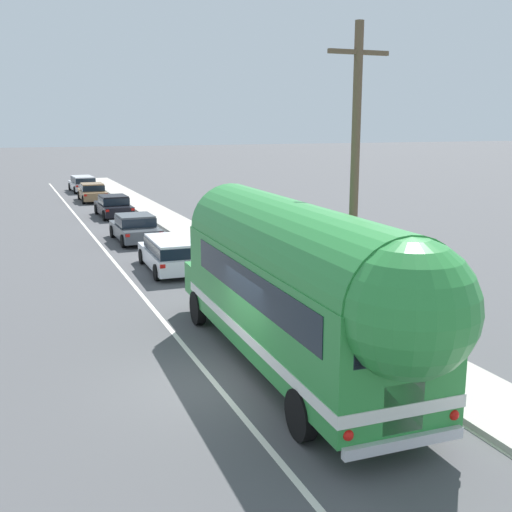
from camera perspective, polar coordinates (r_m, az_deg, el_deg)
name	(u,v)px	position (r m, az deg, el deg)	size (l,w,h in m)	color
ground_plane	(215,384)	(14.69, -3.72, -11.57)	(300.00, 300.00, 0.00)	#4C4C4F
lane_markings	(166,267)	(26.18, -8.20, -1.03)	(4.07, 80.00, 0.01)	silver
sidewalk_slab	(255,269)	(25.25, -0.05, -1.23)	(2.14, 90.00, 0.15)	#ADA89E
utility_pole	(355,177)	(17.49, 8.98, 7.14)	(1.80, 0.24, 8.50)	brown
painted_bus	(299,282)	(14.34, 3.97, -2.42)	(2.83, 11.93, 4.12)	#2D8C3D
car_lead	(172,252)	(25.32, -7.69, 0.37)	(2.07, 4.57, 1.37)	white
car_second	(135,227)	(32.10, -10.96, 2.62)	(2.01, 4.39, 1.37)	#474C51
car_third	(114,205)	(40.87, -12.86, 4.53)	(1.96, 4.47, 1.37)	black
car_fourth	(92,192)	(49.43, -14.70, 5.70)	(1.90, 4.38, 1.37)	olive
car_fifth	(83,183)	(56.46, -15.53, 6.46)	(2.03, 4.59, 1.37)	silver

